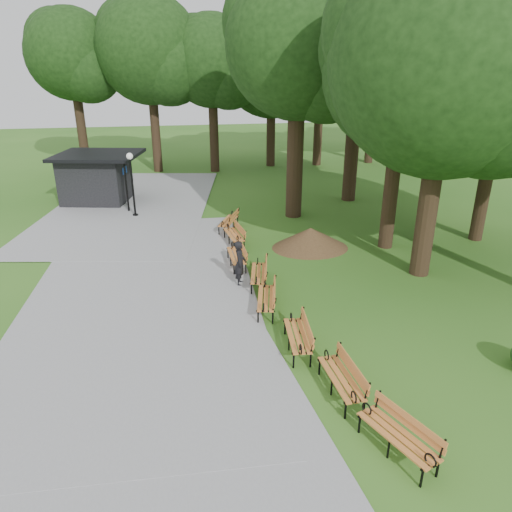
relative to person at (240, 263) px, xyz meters
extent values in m
plane|color=#30641C|center=(0.45, -3.09, -0.81)|extent=(100.00, 100.00, 0.00)
cube|color=gray|center=(-3.55, -0.09, -0.78)|extent=(12.00, 38.00, 0.06)
imported|color=black|center=(0.00, 0.00, 0.00)|extent=(0.51, 0.67, 1.63)
cylinder|color=black|center=(-4.10, 8.92, 0.66)|extent=(0.10, 0.10, 2.96)
sphere|color=white|center=(-4.10, 8.92, 2.24)|extent=(0.32, 0.32, 0.32)
cone|color=#47301C|center=(3.44, 3.04, -0.37)|extent=(2.71, 2.71, 0.88)
cylinder|color=black|center=(6.68, -0.23, 2.58)|extent=(0.70, 0.70, 6.79)
sphere|color=black|center=(6.68, -0.23, 6.61)|extent=(7.62, 7.62, 7.62)
cylinder|color=black|center=(6.62, 2.60, 2.37)|extent=(0.60, 0.60, 6.36)
sphere|color=black|center=(6.62, 2.60, 6.15)|extent=(6.07, 6.07, 6.07)
cylinder|color=black|center=(3.86, 7.55, 2.86)|extent=(0.80, 0.80, 7.35)
sphere|color=black|center=(3.86, 7.55, 7.23)|extent=(6.68, 6.68, 6.68)
cylinder|color=black|center=(7.72, 10.00, 3.20)|extent=(0.76, 0.76, 8.03)
sphere|color=black|center=(7.72, 10.00, 7.97)|extent=(7.65, 7.65, 7.65)
cylinder|color=black|center=(10.95, 2.75, 2.11)|extent=(0.56, 0.56, 5.85)
sphere|color=black|center=(10.95, 2.75, 5.58)|extent=(6.15, 6.15, 6.15)
camera|label=1|loc=(-2.12, -15.03, 6.47)|focal=33.30mm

